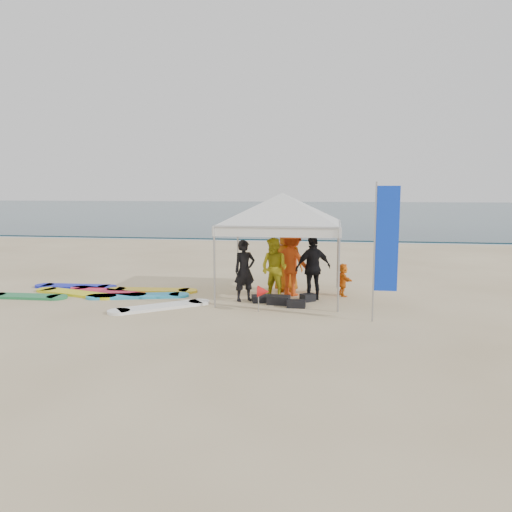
{
  "coord_description": "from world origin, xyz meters",
  "views": [
    {
      "loc": [
        2.09,
        -10.1,
        2.94
      ],
      "look_at": [
        0.11,
        2.6,
        1.2
      ],
      "focal_mm": 35.0,
      "sensor_mm": 36.0,
      "label": 1
    }
  ],
  "objects_px": {
    "person_yellow": "(274,268)",
    "person_black_b": "(313,268)",
    "person_black_a": "(245,271)",
    "person_orange_b": "(287,260)",
    "person_orange_a": "(292,262)",
    "marker_pennant": "(263,292)",
    "feather_flag": "(386,241)",
    "canopy_tent": "(282,193)",
    "surfboard_spread": "(106,294)",
    "person_seated": "(343,280)"
  },
  "relations": [
    {
      "from": "person_black_a",
      "to": "marker_pennant",
      "type": "relative_size",
      "value": 2.52
    },
    {
      "from": "person_black_a",
      "to": "person_black_b",
      "type": "bearing_deg",
      "value": -20.99
    },
    {
      "from": "marker_pennant",
      "to": "surfboard_spread",
      "type": "bearing_deg",
      "value": 165.68
    },
    {
      "from": "canopy_tent",
      "to": "feather_flag",
      "type": "distance_m",
      "value": 3.53
    },
    {
      "from": "marker_pennant",
      "to": "surfboard_spread",
      "type": "relative_size",
      "value": 0.11
    },
    {
      "from": "person_orange_a",
      "to": "marker_pennant",
      "type": "relative_size",
      "value": 2.92
    },
    {
      "from": "feather_flag",
      "to": "person_black_b",
      "type": "bearing_deg",
      "value": 129.15
    },
    {
      "from": "person_yellow",
      "to": "person_seated",
      "type": "height_order",
      "value": "person_yellow"
    },
    {
      "from": "person_black_b",
      "to": "surfboard_spread",
      "type": "xyz_separation_m",
      "value": [
        -5.7,
        -0.34,
        -0.82
      ]
    },
    {
      "from": "person_black_a",
      "to": "surfboard_spread",
      "type": "distance_m",
      "value": 4.0
    },
    {
      "from": "person_black_a",
      "to": "feather_flag",
      "type": "xyz_separation_m",
      "value": [
        3.41,
        -1.61,
        1.01
      ]
    },
    {
      "from": "person_black_b",
      "to": "marker_pennant",
      "type": "bearing_deg",
      "value": 25.12
    },
    {
      "from": "person_yellow",
      "to": "feather_flag",
      "type": "relative_size",
      "value": 0.53
    },
    {
      "from": "canopy_tent",
      "to": "feather_flag",
      "type": "relative_size",
      "value": 1.39
    },
    {
      "from": "person_seated",
      "to": "feather_flag",
      "type": "height_order",
      "value": "feather_flag"
    },
    {
      "from": "person_black_a",
      "to": "person_seated",
      "type": "bearing_deg",
      "value": -12.19
    },
    {
      "from": "person_seated",
      "to": "feather_flag",
      "type": "bearing_deg",
      "value": -179.74
    },
    {
      "from": "person_orange_a",
      "to": "person_seated",
      "type": "bearing_deg",
      "value": -147.63
    },
    {
      "from": "canopy_tent",
      "to": "marker_pennant",
      "type": "xyz_separation_m",
      "value": [
        -0.26,
        -1.78,
        -2.32
      ]
    },
    {
      "from": "person_orange_a",
      "to": "canopy_tent",
      "type": "distance_m",
      "value": 1.92
    },
    {
      "from": "feather_flag",
      "to": "marker_pennant",
      "type": "bearing_deg",
      "value": 169.79
    },
    {
      "from": "person_orange_b",
      "to": "surfboard_spread",
      "type": "distance_m",
      "value": 5.16
    },
    {
      "from": "person_orange_a",
      "to": "person_orange_b",
      "type": "height_order",
      "value": "person_orange_a"
    },
    {
      "from": "person_black_b",
      "to": "person_black_a",
      "type": "bearing_deg",
      "value": -15.68
    },
    {
      "from": "person_black_a",
      "to": "person_black_b",
      "type": "xyz_separation_m",
      "value": [
        1.77,
        0.4,
        0.05
      ]
    },
    {
      "from": "person_black_a",
      "to": "person_orange_a",
      "type": "xyz_separation_m",
      "value": [
        1.16,
        0.89,
        0.13
      ]
    },
    {
      "from": "feather_flag",
      "to": "marker_pennant",
      "type": "xyz_separation_m",
      "value": [
        -2.75,
        0.5,
        -1.32
      ]
    },
    {
      "from": "person_orange_a",
      "to": "person_seated",
      "type": "distance_m",
      "value": 1.49
    },
    {
      "from": "person_orange_a",
      "to": "person_black_b",
      "type": "xyz_separation_m",
      "value": [
        0.61,
        -0.49,
        -0.07
      ]
    },
    {
      "from": "marker_pennant",
      "to": "person_orange_b",
      "type": "bearing_deg",
      "value": 82.51
    },
    {
      "from": "canopy_tent",
      "to": "surfboard_spread",
      "type": "xyz_separation_m",
      "value": [
        -4.84,
        -0.61,
        -2.78
      ]
    },
    {
      "from": "person_black_a",
      "to": "person_orange_b",
      "type": "height_order",
      "value": "person_orange_b"
    },
    {
      "from": "canopy_tent",
      "to": "person_black_b",
      "type": "bearing_deg",
      "value": -17.17
    },
    {
      "from": "person_orange_b",
      "to": "person_orange_a",
      "type": "bearing_deg",
      "value": 119.26
    },
    {
      "from": "person_black_a",
      "to": "surfboard_spread",
      "type": "height_order",
      "value": "person_black_a"
    },
    {
      "from": "person_yellow",
      "to": "person_orange_b",
      "type": "bearing_deg",
      "value": 104.55
    },
    {
      "from": "canopy_tent",
      "to": "person_orange_b",
      "type": "bearing_deg",
      "value": 84.24
    },
    {
      "from": "person_orange_a",
      "to": "marker_pennant",
      "type": "bearing_deg",
      "value": 103.05
    },
    {
      "from": "person_orange_b",
      "to": "surfboard_spread",
      "type": "xyz_separation_m",
      "value": [
        -4.91,
        -1.3,
        -0.88
      ]
    },
    {
      "from": "person_black_b",
      "to": "person_seated",
      "type": "distance_m",
      "value": 1.09
    },
    {
      "from": "person_black_b",
      "to": "feather_flag",
      "type": "distance_m",
      "value": 2.76
    },
    {
      "from": "person_black_a",
      "to": "person_black_b",
      "type": "distance_m",
      "value": 1.82
    },
    {
      "from": "person_orange_b",
      "to": "surfboard_spread",
      "type": "relative_size",
      "value": 0.31
    },
    {
      "from": "surfboard_spread",
      "to": "person_black_a",
      "type": "bearing_deg",
      "value": -0.86
    },
    {
      "from": "person_yellow",
      "to": "person_black_b",
      "type": "xyz_separation_m",
      "value": [
        1.04,
        0.01,
        0.04
      ]
    },
    {
      "from": "person_orange_a",
      "to": "person_seated",
      "type": "relative_size",
      "value": 2.06
    },
    {
      "from": "person_black_a",
      "to": "feather_flag",
      "type": "distance_m",
      "value": 3.9
    },
    {
      "from": "marker_pennant",
      "to": "person_yellow",
      "type": "bearing_deg",
      "value": 86.98
    },
    {
      "from": "person_seated",
      "to": "canopy_tent",
      "type": "xyz_separation_m",
      "value": [
        -1.66,
        -0.35,
        2.36
      ]
    },
    {
      "from": "person_black_a",
      "to": "person_yellow",
      "type": "xyz_separation_m",
      "value": [
        0.74,
        0.4,
        0.02
      ]
    }
  ]
}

